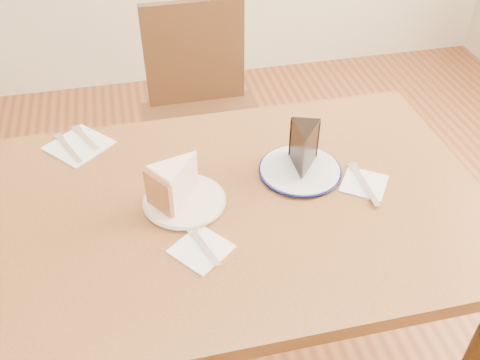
# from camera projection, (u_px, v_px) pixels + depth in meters

# --- Properties ---
(table) EXTENTS (1.20, 0.80, 0.75)m
(table) POSITION_uv_depth(u_px,v_px,m) (242.00, 229.00, 1.37)
(table) COLOR #522E16
(table) RESTS_ON ground
(chair_far) EXTENTS (0.45, 0.45, 0.90)m
(chair_far) POSITION_uv_depth(u_px,v_px,m) (203.00, 118.00, 2.03)
(chair_far) COLOR #331C0F
(chair_far) RESTS_ON ground
(plate_cream) EXTENTS (0.19, 0.19, 0.01)m
(plate_cream) POSITION_uv_depth(u_px,v_px,m) (185.00, 201.00, 1.29)
(plate_cream) COLOR white
(plate_cream) RESTS_ON table
(plate_navy) EXTENTS (0.21, 0.21, 0.01)m
(plate_navy) POSITION_uv_depth(u_px,v_px,m) (300.00, 170.00, 1.38)
(plate_navy) COLOR white
(plate_navy) RESTS_ON table
(carrot_cake) EXTENTS (0.15, 0.14, 0.09)m
(carrot_cake) POSITION_uv_depth(u_px,v_px,m) (179.00, 181.00, 1.27)
(carrot_cake) COLOR beige
(carrot_cake) RESTS_ON plate_cream
(chocolate_cake) EXTENTS (0.10, 0.12, 0.11)m
(chocolate_cake) POSITION_uv_depth(u_px,v_px,m) (304.00, 151.00, 1.35)
(chocolate_cake) COLOR black
(chocolate_cake) RESTS_ON plate_navy
(napkin_cream) EXTENTS (0.16, 0.16, 0.00)m
(napkin_cream) POSITION_uv_depth(u_px,v_px,m) (201.00, 249.00, 1.18)
(napkin_cream) COLOR white
(napkin_cream) RESTS_ON table
(napkin_navy) EXTENTS (0.15, 0.15, 0.00)m
(napkin_navy) POSITION_uv_depth(u_px,v_px,m) (364.00, 184.00, 1.35)
(napkin_navy) COLOR white
(napkin_navy) RESTS_ON table
(napkin_spare) EXTENTS (0.21, 0.21, 0.00)m
(napkin_spare) POSITION_uv_depth(u_px,v_px,m) (79.00, 145.00, 1.47)
(napkin_spare) COLOR white
(napkin_spare) RESTS_ON table
(fork_cream) EXTENTS (0.06, 0.14, 0.00)m
(fork_cream) POSITION_uv_depth(u_px,v_px,m) (203.00, 245.00, 1.18)
(fork_cream) COLOR silver
(fork_cream) RESTS_ON napkin_cream
(knife_navy) EXTENTS (0.02, 0.17, 0.00)m
(knife_navy) POSITION_uv_depth(u_px,v_px,m) (364.00, 184.00, 1.34)
(knife_navy) COLOR white
(knife_navy) RESTS_ON napkin_navy
(fork_spare) EXTENTS (0.07, 0.13, 0.00)m
(fork_spare) POSITION_uv_depth(u_px,v_px,m) (86.00, 138.00, 1.50)
(fork_spare) COLOR silver
(fork_spare) RESTS_ON napkin_spare
(knife_spare) EXTENTS (0.08, 0.15, 0.00)m
(knife_spare) POSITION_uv_depth(u_px,v_px,m) (68.00, 148.00, 1.46)
(knife_spare) COLOR silver
(knife_spare) RESTS_ON napkin_spare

